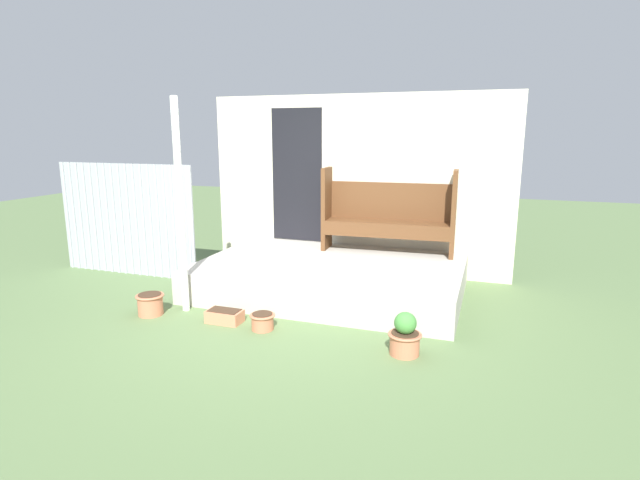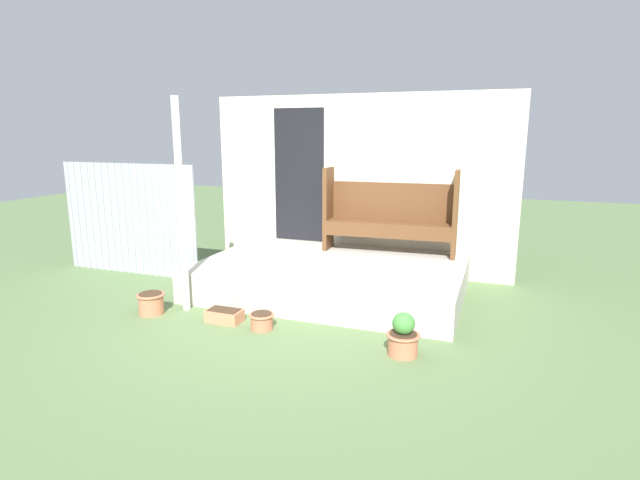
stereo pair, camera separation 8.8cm
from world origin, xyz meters
TOP-DOWN VIEW (x-y plane):
  - ground_plane at (0.00, 0.00)m, footprint 24.00×24.00m
  - porch_slab at (0.18, 1.12)m, footprint 3.33×2.24m
  - house_wall at (0.14, 2.27)m, footprint 4.53×0.08m
  - fence_corrugated at (-2.91, 0.96)m, footprint 2.28×0.05m
  - support_post at (-1.22, -0.11)m, footprint 0.08×0.08m
  - bench at (0.75, 1.94)m, footprint 1.84×0.49m
  - flower_pot_left at (-1.52, -0.37)m, footprint 0.32×0.32m
  - flower_pot_middle at (-0.11, -0.35)m, footprint 0.27×0.27m
  - flower_pot_right at (1.43, -0.45)m, footprint 0.32×0.32m
  - planter_box_rect at (-0.59, -0.30)m, footprint 0.39×0.22m

SIDE VIEW (x-z plane):
  - ground_plane at x=0.00m, z-range 0.00..0.00m
  - planter_box_rect at x=-0.59m, z-range 0.00..0.14m
  - flower_pot_middle at x=-0.11m, z-range 0.01..0.19m
  - flower_pot_left at x=-1.52m, z-range 0.01..0.26m
  - flower_pot_right at x=1.43m, z-range -0.03..0.39m
  - porch_slab at x=0.18m, z-range 0.00..0.40m
  - fence_corrugated at x=-2.91m, z-range 0.00..1.62m
  - bench at x=0.75m, z-range 0.38..1.55m
  - support_post at x=-1.22m, z-range 0.00..2.45m
  - house_wall at x=0.14m, z-range 0.00..2.60m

